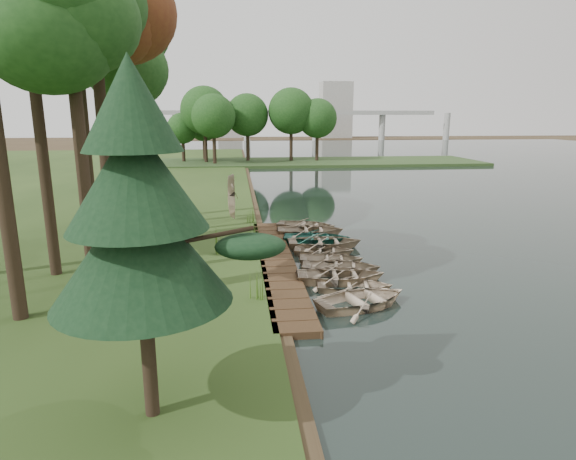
{
  "coord_description": "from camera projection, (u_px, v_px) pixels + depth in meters",
  "views": [
    {
      "loc": [
        -3.43,
        -21.84,
        6.92
      ],
      "look_at": [
        -0.95,
        1.03,
        1.48
      ],
      "focal_mm": 30.0,
      "sensor_mm": 36.0,
      "label": 1
    }
  ],
  "objects": [
    {
      "name": "reeds_3",
      "position": [
        250.0,
        215.0,
        30.71
      ],
      "size": [
        0.6,
        0.6,
        0.91
      ],
      "primitive_type": "cone",
      "color": "#3F661E",
      "rests_on": "bank"
    },
    {
      "name": "tree_3",
      "position": [
        26.0,
        10.0,
        18.32
      ],
      "size": [
        4.78,
        4.78,
        12.72
      ],
      "color": "black",
      "rests_on": "bank"
    },
    {
      "name": "building_b",
      "position": [
        230.0,
        119.0,
        161.46
      ],
      "size": [
        8.0,
        8.0,
        12.0
      ],
      "primitive_type": "cube",
      "color": "#A5A5A0",
      "rests_on": "ground"
    },
    {
      "name": "rowboat_3",
      "position": [
        341.0,
        265.0,
        21.55
      ],
      "size": [
        3.99,
        3.21,
        0.73
      ],
      "primitive_type": "imported",
      "rotation": [
        0.0,
        0.0,
        1.36
      ],
      "color": "tan",
      "rests_on": "water"
    },
    {
      "name": "pine_tree",
      "position": [
        138.0,
        208.0,
        9.9
      ],
      "size": [
        3.8,
        3.8,
        7.83
      ],
      "color": "black",
      "rests_on": "bank"
    },
    {
      "name": "rowboat_9",
      "position": [
        306.0,
        224.0,
        29.79
      ],
      "size": [
        4.37,
        3.77,
        0.76
      ],
      "primitive_type": "imported",
      "rotation": [
        0.0,
        0.0,
        1.2
      ],
      "color": "tan",
      "rests_on": "water"
    },
    {
      "name": "rowboat_8",
      "position": [
        311.0,
        229.0,
        28.34
      ],
      "size": [
        4.11,
        3.07,
        0.81
      ],
      "primitive_type": "imported",
      "rotation": [
        0.0,
        0.0,
        1.5
      ],
      "color": "tan",
      "rests_on": "water"
    },
    {
      "name": "rowboat_7",
      "position": [
        317.0,
        236.0,
        26.67
      ],
      "size": [
        4.13,
        3.32,
        0.76
      ],
      "primitive_type": "imported",
      "rotation": [
        0.0,
        0.0,
        1.36
      ],
      "color": "#2A7463",
      "rests_on": "water"
    },
    {
      "name": "rowboat_5",
      "position": [
        324.0,
        249.0,
        24.4
      ],
      "size": [
        3.41,
        2.71,
        0.63
      ],
      "primitive_type": "imported",
      "rotation": [
        0.0,
        0.0,
        1.38
      ],
      "color": "tan",
      "rests_on": "water"
    },
    {
      "name": "peninsula",
      "position": [
        312.0,
        162.0,
        72.24
      ],
      "size": [
        50.0,
        14.0,
        0.45
      ],
      "primitive_type": "cube",
      "color": "#2A421D",
      "rests_on": "ground"
    },
    {
      "name": "rowboat_1",
      "position": [
        355.0,
        284.0,
        19.26
      ],
      "size": [
        3.34,
        2.6,
        0.63
      ],
      "primitive_type": "imported",
      "rotation": [
        0.0,
        0.0,
        1.43
      ],
      "color": "tan",
      "rests_on": "water"
    },
    {
      "name": "bridge",
      "position": [
        289.0,
        116.0,
        138.84
      ],
      "size": [
        95.9,
        4.0,
        8.6
      ],
      "color": "#A5A5A0",
      "rests_on": "ground"
    },
    {
      "name": "stored_rowboat",
      "position": [
        234.0,
        215.0,
        31.6
      ],
      "size": [
        3.13,
        2.35,
        0.61
      ],
      "primitive_type": "imported",
      "rotation": [
        3.14,
        0.0,
        1.65
      ],
      "color": "tan",
      "rests_on": "bank"
    },
    {
      "name": "rowboat_2",
      "position": [
        341.0,
        273.0,
        20.37
      ],
      "size": [
        3.93,
        2.93,
        0.78
      ],
      "primitive_type": "imported",
      "rotation": [
        0.0,
        0.0,
        1.5
      ],
      "color": "tan",
      "rests_on": "water"
    },
    {
      "name": "rowboat_0",
      "position": [
        363.0,
        297.0,
        17.75
      ],
      "size": [
        4.28,
        3.61,
        0.76
      ],
      "primitive_type": "imported",
      "rotation": [
        0.0,
        0.0,
        1.89
      ],
      "color": "tan",
      "rests_on": "water"
    },
    {
      "name": "tree_4",
      "position": [
        136.0,
        71.0,
        25.62
      ],
      "size": [
        4.85,
        4.85,
        11.14
      ],
      "color": "black",
      "rests_on": "bank"
    },
    {
      "name": "tree_6",
      "position": [
        104.0,
        22.0,
        26.52
      ],
      "size": [
        5.16,
        5.16,
        14.0
      ],
      "color": "black",
      "rests_on": "bank"
    },
    {
      "name": "tree_0",
      "position": [
        68.0,
        20.0,
        15.46
      ],
      "size": [
        4.24,
        4.24,
        11.59
      ],
      "color": "black",
      "rests_on": "bank"
    },
    {
      "name": "boardwalk",
      "position": [
        277.0,
        262.0,
        22.88
      ],
      "size": [
        1.6,
        16.0,
        0.3
      ],
      "primitive_type": "cube",
      "color": "#3A2716",
      "rests_on": "ground"
    },
    {
      "name": "reeds_1",
      "position": [
        253.0,
        233.0,
        25.9
      ],
      "size": [
        0.6,
        0.6,
        1.03
      ],
      "primitive_type": "cone",
      "color": "#3F661E",
      "rests_on": "bank"
    },
    {
      "name": "tree_2",
      "position": [
        93.0,
        17.0,
        18.08
      ],
      "size": [
        4.35,
        4.35,
        12.26
      ],
      "color": "black",
      "rests_on": "bank"
    },
    {
      "name": "rowboat_6",
      "position": [
        325.0,
        241.0,
        25.66
      ],
      "size": [
        4.08,
        3.0,
        0.82
      ],
      "primitive_type": "imported",
      "rotation": [
        0.0,
        0.0,
        1.53
      ],
      "color": "tan",
      "rests_on": "water"
    },
    {
      "name": "far_trees",
      "position": [
        290.0,
        120.0,
        70.47
      ],
      "size": [
        45.6,
        5.6,
        8.8
      ],
      "color": "black",
      "rests_on": "peninsula"
    },
    {
      "name": "building_a",
      "position": [
        335.0,
        110.0,
        159.61
      ],
      "size": [
        10.0,
        8.0,
        18.0
      ],
      "primitive_type": "cube",
      "color": "#A5A5A0",
      "rests_on": "ground"
    },
    {
      "name": "reeds_2",
      "position": [
        220.0,
        242.0,
        23.81
      ],
      "size": [
        0.6,
        0.6,
        1.12
      ],
      "primitive_type": "cone",
      "color": "#3F661E",
      "rests_on": "bank"
    },
    {
      "name": "rowboat_4",
      "position": [
        331.0,
        257.0,
        22.94
      ],
      "size": [
        3.37,
        2.65,
        0.63
      ],
      "primitive_type": "imported",
      "rotation": [
        0.0,
        0.0,
        1.41
      ],
      "color": "tan",
      "rests_on": "water"
    },
    {
      "name": "reeds_0",
      "position": [
        255.0,
        286.0,
        17.74
      ],
      "size": [
        0.6,
        0.6,
        1.05
      ],
      "primitive_type": "cone",
      "color": "#3F661E",
      "rests_on": "bank"
    },
    {
      "name": "ground",
      "position": [
        310.0,
        264.0,
        23.08
      ],
      "size": [
        300.0,
        300.0,
        0.0
      ],
      "primitive_type": "plane",
      "color": "#3D2F1D"
    }
  ]
}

